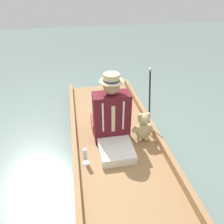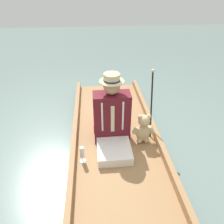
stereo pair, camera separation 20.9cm
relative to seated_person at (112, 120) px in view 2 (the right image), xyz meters
The scene contains 7 objects.
ground_plane 0.47m from the seated_person, 148.45° to the right, with size 16.00×16.00×0.00m, color slate.
punt_boat 0.39m from the seated_person, 148.45° to the right, with size 1.13×3.27×0.23m.
seat_cushion 0.43m from the seated_person, 90.13° to the right, with size 0.47×0.33×0.13m.
seated_person is the anchor object (origin of this frame).
teddy_bear 0.42m from the seated_person, behind, with size 0.29×0.17×0.41m.
wine_glass 0.54m from the seated_person, 42.16° to the left, with size 0.08×0.08×0.21m.
walking_cane 0.57m from the seated_person, 163.02° to the right, with size 0.04×0.22×0.88m.
Camera 2 is at (0.25, 2.22, 1.98)m, focal length 35.00 mm.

